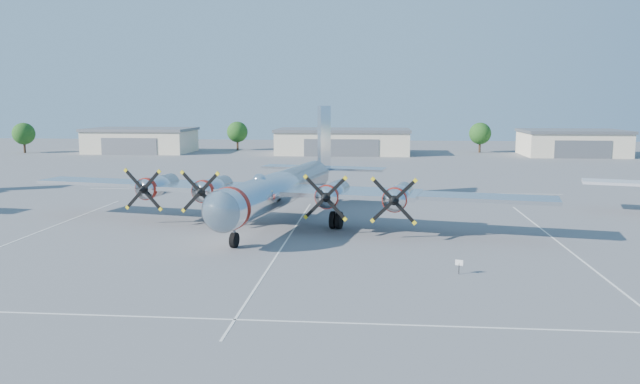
# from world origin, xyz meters

# --- Properties ---
(ground) EXTENTS (260.00, 260.00, 0.00)m
(ground) POSITION_xyz_m (0.00, 0.00, 0.00)
(ground) COLOR #59595C
(ground) RESTS_ON ground
(parking_lines) EXTENTS (60.00, 50.08, 0.01)m
(parking_lines) POSITION_xyz_m (0.00, -1.75, 0.01)
(parking_lines) COLOR silver
(parking_lines) RESTS_ON ground
(hangar_west) EXTENTS (22.60, 14.60, 5.40)m
(hangar_west) POSITION_xyz_m (-45.00, 81.96, 2.71)
(hangar_west) COLOR beige
(hangar_west) RESTS_ON ground
(hangar_center) EXTENTS (28.60, 14.60, 5.40)m
(hangar_center) POSITION_xyz_m (0.00, 81.96, 2.71)
(hangar_center) COLOR beige
(hangar_center) RESTS_ON ground
(hangar_east) EXTENTS (20.60, 14.60, 5.40)m
(hangar_east) POSITION_xyz_m (48.00, 81.96, 2.71)
(hangar_east) COLOR beige
(hangar_east) RESTS_ON ground
(tree_far_west) EXTENTS (4.80, 4.80, 6.64)m
(tree_far_west) POSITION_xyz_m (-70.00, 78.00, 4.22)
(tree_far_west) COLOR #382619
(tree_far_west) RESTS_ON ground
(tree_west) EXTENTS (4.80, 4.80, 6.64)m
(tree_west) POSITION_xyz_m (-25.00, 90.00, 4.22)
(tree_west) COLOR #382619
(tree_west) RESTS_ON ground
(tree_east) EXTENTS (4.80, 4.80, 6.64)m
(tree_east) POSITION_xyz_m (30.00, 88.00, 4.22)
(tree_east) COLOR #382619
(tree_east) RESTS_ON ground
(main_bomber_b29) EXTENTS (54.20, 42.02, 10.78)m
(main_bomber_b29) POSITION_xyz_m (-1.49, 5.10, 0.00)
(main_bomber_b29) COLOR silver
(main_bomber_b29) RESTS_ON ground
(info_placard) EXTENTS (0.49, 0.20, 0.97)m
(info_placard) POSITION_xyz_m (12.76, -12.17, 0.68)
(info_placard) COLOR black
(info_placard) RESTS_ON ground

